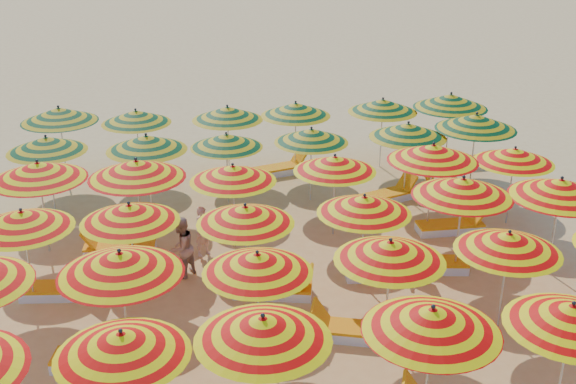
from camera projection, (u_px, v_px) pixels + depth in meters
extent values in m
plane|color=#E5B165|center=(291.00, 262.00, 17.12)|extent=(120.00, 120.00, 0.00)
cone|color=#EF6800|center=(122.00, 344.00, 10.72)|extent=(2.51, 2.51, 0.39)
sphere|color=black|center=(120.00, 331.00, 10.63)|extent=(0.07, 0.07, 0.07)
cylinder|color=silver|center=(264.00, 379.00, 11.31)|extent=(0.04, 0.04, 2.15)
cone|color=#EF6800|center=(263.00, 329.00, 10.96)|extent=(2.54, 2.54, 0.41)
sphere|color=black|center=(263.00, 315.00, 10.86)|extent=(0.07, 0.07, 0.07)
cylinder|color=silver|center=(427.00, 371.00, 11.47)|extent=(0.04, 0.04, 2.19)
cone|color=#EF6800|center=(432.00, 320.00, 11.10)|extent=(2.87, 2.87, 0.42)
sphere|color=black|center=(433.00, 307.00, 11.01)|extent=(0.07, 0.07, 0.07)
cylinder|color=silver|center=(563.00, 364.00, 11.70)|extent=(0.04, 0.04, 2.11)
cone|color=#EF6800|center=(572.00, 316.00, 11.35)|extent=(2.20, 2.20, 0.40)
sphere|color=black|center=(574.00, 303.00, 11.26)|extent=(0.07, 0.07, 0.07)
cylinder|color=silver|center=(125.00, 311.00, 13.05)|extent=(0.04, 0.04, 2.25)
cone|color=#EF6800|center=(120.00, 263.00, 12.67)|extent=(2.88, 2.88, 0.43)
sphere|color=black|center=(119.00, 251.00, 12.58)|extent=(0.08, 0.08, 0.08)
cylinder|color=silver|center=(258.00, 305.00, 13.43)|extent=(0.04, 0.04, 2.04)
cone|color=#EF6800|center=(257.00, 263.00, 13.09)|extent=(2.71, 2.71, 0.39)
sphere|color=black|center=(257.00, 252.00, 13.00)|extent=(0.07, 0.07, 0.07)
cylinder|color=silver|center=(387.00, 294.00, 13.75)|extent=(0.04, 0.04, 2.11)
cone|color=#EF6800|center=(390.00, 251.00, 13.39)|extent=(2.23, 2.23, 0.40)
sphere|color=black|center=(391.00, 240.00, 13.31)|extent=(0.07, 0.07, 0.07)
cylinder|color=silver|center=(503.00, 283.00, 14.16)|extent=(0.04, 0.04, 2.07)
cone|color=#EF6800|center=(509.00, 242.00, 13.81)|extent=(2.64, 2.64, 0.39)
sphere|color=black|center=(510.00, 232.00, 13.72)|extent=(0.07, 0.07, 0.07)
cylinder|color=silver|center=(28.00, 259.00, 15.06)|extent=(0.04, 0.04, 2.08)
cone|color=#EF6800|center=(22.00, 220.00, 14.72)|extent=(2.76, 2.76, 0.40)
sphere|color=black|center=(20.00, 210.00, 14.63)|extent=(0.07, 0.07, 0.07)
cylinder|color=silver|center=(133.00, 252.00, 15.36)|extent=(0.04, 0.04, 2.09)
cone|color=#EF6800|center=(130.00, 213.00, 15.01)|extent=(2.52, 2.52, 0.40)
sphere|color=black|center=(129.00, 203.00, 14.92)|extent=(0.07, 0.07, 0.07)
cylinder|color=silver|center=(246.00, 253.00, 15.33)|extent=(0.04, 0.04, 2.07)
cone|color=#EF6800|center=(245.00, 215.00, 14.98)|extent=(2.58, 2.58, 0.39)
sphere|color=black|center=(245.00, 205.00, 14.90)|extent=(0.07, 0.07, 0.07)
cylinder|color=silver|center=(363.00, 242.00, 15.83)|extent=(0.04, 0.04, 2.06)
cone|color=#EF6800|center=(364.00, 205.00, 15.48)|extent=(2.19, 2.19, 0.39)
sphere|color=black|center=(365.00, 195.00, 15.40)|extent=(0.07, 0.07, 0.07)
cylinder|color=silver|center=(459.00, 227.00, 16.28)|extent=(0.04, 0.04, 2.25)
cone|color=#EF6800|center=(463.00, 187.00, 15.91)|extent=(2.36, 2.36, 0.43)
sphere|color=black|center=(464.00, 177.00, 15.81)|extent=(0.08, 0.08, 0.08)
cylinder|color=silver|center=(554.00, 228.00, 16.24)|extent=(0.04, 0.04, 2.25)
cone|color=#EF6800|center=(561.00, 188.00, 15.86)|extent=(2.68, 2.68, 0.43)
sphere|color=black|center=(562.00, 178.00, 15.76)|extent=(0.08, 0.08, 0.08)
cylinder|color=silver|center=(44.00, 209.00, 17.22)|extent=(0.04, 0.04, 2.25)
cone|color=#EF6800|center=(38.00, 171.00, 16.84)|extent=(2.38, 2.38, 0.43)
sphere|color=black|center=(37.00, 161.00, 16.75)|extent=(0.08, 0.08, 0.08)
cylinder|color=silver|center=(140.00, 208.00, 17.23)|extent=(0.04, 0.04, 2.29)
cone|color=#EF6800|center=(136.00, 169.00, 16.84)|extent=(2.97, 2.97, 0.44)
sphere|color=black|center=(136.00, 159.00, 16.75)|extent=(0.08, 0.08, 0.08)
cylinder|color=silver|center=(234.00, 208.00, 17.48)|extent=(0.04, 0.04, 2.08)
cone|color=#EF6800|center=(233.00, 173.00, 17.13)|extent=(2.72, 2.72, 0.40)
sphere|color=black|center=(233.00, 164.00, 17.04)|extent=(0.07, 0.07, 0.07)
cylinder|color=silver|center=(334.00, 197.00, 18.13)|extent=(0.04, 0.04, 2.07)
cone|color=#EF6800|center=(335.00, 164.00, 17.78)|extent=(2.45, 2.45, 0.39)
sphere|color=black|center=(335.00, 155.00, 17.70)|extent=(0.07, 0.07, 0.07)
cylinder|color=silver|center=(430.00, 190.00, 18.29)|extent=(0.04, 0.04, 2.28)
cone|color=#EF6800|center=(433.00, 153.00, 17.91)|extent=(2.50, 2.50, 0.44)
sphere|color=black|center=(434.00, 143.00, 17.81)|extent=(0.08, 0.08, 0.08)
cylinder|color=silver|center=(510.00, 187.00, 18.75)|extent=(0.04, 0.04, 2.04)
cone|color=#EF6800|center=(515.00, 155.00, 18.41)|extent=(2.42, 2.42, 0.39)
sphere|color=black|center=(516.00, 147.00, 18.32)|extent=(0.07, 0.07, 0.07)
cylinder|color=silver|center=(51.00, 176.00, 19.38)|extent=(0.04, 0.04, 2.11)
cone|color=#615E09|center=(46.00, 144.00, 19.03)|extent=(2.19, 2.19, 0.40)
sphere|color=black|center=(45.00, 136.00, 18.94)|extent=(0.07, 0.07, 0.07)
cylinder|color=silver|center=(149.00, 176.00, 19.37)|extent=(0.04, 0.04, 2.15)
cone|color=#615E09|center=(146.00, 143.00, 19.02)|extent=(2.39, 2.39, 0.41)
sphere|color=black|center=(146.00, 134.00, 18.92)|extent=(0.07, 0.07, 0.07)
cylinder|color=silver|center=(227.00, 170.00, 19.96)|extent=(0.04, 0.04, 2.00)
cone|color=#615E09|center=(226.00, 141.00, 19.62)|extent=(2.05, 2.05, 0.38)
sphere|color=black|center=(226.00, 133.00, 19.54)|extent=(0.07, 0.07, 0.07)
cylinder|color=silver|center=(311.00, 166.00, 20.18)|extent=(0.04, 0.04, 2.06)
cone|color=#615E09|center=(311.00, 136.00, 19.83)|extent=(2.23, 2.23, 0.39)
sphere|color=black|center=(311.00, 128.00, 19.75)|extent=(0.07, 0.07, 0.07)
cylinder|color=silver|center=(406.00, 162.00, 20.30)|extent=(0.04, 0.04, 2.16)
cone|color=#615E09|center=(408.00, 130.00, 19.94)|extent=(2.28, 2.28, 0.41)
sphere|color=black|center=(409.00, 122.00, 19.85)|extent=(0.07, 0.07, 0.07)
cylinder|color=silver|center=(473.00, 155.00, 20.66)|extent=(0.04, 0.04, 2.30)
cone|color=#615E09|center=(476.00, 122.00, 20.28)|extent=(2.99, 2.99, 0.44)
sphere|color=black|center=(477.00, 113.00, 20.18)|extent=(0.08, 0.08, 0.08)
cylinder|color=silver|center=(63.00, 146.00, 21.47)|extent=(0.04, 0.04, 2.24)
cone|color=#615E09|center=(59.00, 115.00, 21.10)|extent=(2.70, 2.70, 0.43)
sphere|color=black|center=(58.00, 106.00, 21.00)|extent=(0.07, 0.07, 0.07)
cylinder|color=silver|center=(138.00, 145.00, 21.78)|extent=(0.04, 0.04, 2.08)
cone|color=#615E09|center=(136.00, 117.00, 21.43)|extent=(2.16, 2.16, 0.40)
sphere|color=black|center=(135.00, 109.00, 21.34)|extent=(0.07, 0.07, 0.07)
cylinder|color=silver|center=(228.00, 143.00, 21.92)|extent=(0.04, 0.04, 2.14)
cone|color=#615E09|center=(227.00, 113.00, 21.57)|extent=(2.61, 2.61, 0.41)
sphere|color=black|center=(227.00, 106.00, 21.48)|extent=(0.07, 0.07, 0.07)
cylinder|color=silver|center=(296.00, 138.00, 22.30)|extent=(0.04, 0.04, 2.14)
cone|color=#615E09|center=(296.00, 109.00, 21.94)|extent=(2.77, 2.77, 0.41)
sphere|color=black|center=(296.00, 102.00, 21.85)|extent=(0.07, 0.07, 0.07)
cylinder|color=silver|center=(381.00, 134.00, 22.64)|extent=(0.04, 0.04, 2.15)
cone|color=#615E09|center=(383.00, 106.00, 22.28)|extent=(2.65, 2.65, 0.41)
sphere|color=black|center=(383.00, 98.00, 22.19)|extent=(0.07, 0.07, 0.07)
cylinder|color=silver|center=(448.00, 132.00, 22.64)|extent=(0.04, 0.04, 2.30)
cone|color=#615E09|center=(451.00, 101.00, 22.25)|extent=(3.02, 3.02, 0.44)
sphere|color=black|center=(451.00, 93.00, 22.16)|extent=(0.08, 0.08, 0.08)
cube|color=white|center=(99.00, 362.00, 13.32)|extent=(1.77, 0.85, 0.20)
cube|color=orange|center=(99.00, 356.00, 13.27)|extent=(1.77, 0.85, 0.06)
cube|color=orange|center=(135.00, 347.00, 13.17)|extent=(0.46, 0.63, 0.48)
cube|color=white|center=(356.00, 334.00, 14.19)|extent=(1.80, 1.07, 0.20)
cube|color=orange|center=(356.00, 328.00, 14.14)|extent=(1.80, 1.07, 0.06)
cube|color=orange|center=(321.00, 315.00, 14.16)|extent=(0.52, 0.66, 0.48)
cube|color=white|center=(62.00, 292.00, 15.65)|extent=(1.75, 0.75, 0.20)
cube|color=orange|center=(61.00, 287.00, 15.60)|extent=(1.75, 0.75, 0.06)
cube|color=orange|center=(93.00, 277.00, 15.54)|extent=(0.42, 0.61, 0.48)
cube|color=white|center=(273.00, 291.00, 15.69)|extent=(1.78, 0.93, 0.20)
cube|color=orange|center=(273.00, 286.00, 15.64)|extent=(1.78, 0.93, 0.06)
cube|color=orange|center=(305.00, 278.00, 15.51)|extent=(0.48, 0.64, 0.48)
cube|color=white|center=(382.00, 273.00, 16.45)|extent=(1.73, 0.69, 0.20)
cube|color=orange|center=(383.00, 268.00, 16.40)|extent=(1.73, 0.69, 0.06)
cube|color=orange|center=(414.00, 258.00, 16.36)|extent=(0.40, 0.60, 0.48)
cube|color=white|center=(430.00, 266.00, 16.73)|extent=(1.77, 0.83, 0.20)
cube|color=orange|center=(430.00, 261.00, 16.68)|extent=(1.77, 0.83, 0.06)
cube|color=orange|center=(401.00, 253.00, 16.60)|extent=(0.45, 0.63, 0.48)
cube|color=white|center=(120.00, 249.00, 17.53)|extent=(1.72, 0.63, 0.20)
cube|color=orange|center=(120.00, 244.00, 17.48)|extent=(1.72, 0.63, 0.06)
cube|color=orange|center=(89.00, 238.00, 17.32)|extent=(0.38, 0.59, 0.48)
cube|color=white|center=(450.00, 228.00, 18.61)|extent=(1.71, 0.60, 0.20)
cube|color=orange|center=(450.00, 224.00, 18.56)|extent=(1.71, 0.60, 0.06)
cube|color=orange|center=(477.00, 214.00, 18.57)|extent=(0.37, 0.58, 0.48)
cube|color=white|center=(387.00, 198.00, 20.46)|extent=(1.79, 1.16, 0.20)
cube|color=orange|center=(387.00, 193.00, 20.41)|extent=(1.79, 1.16, 0.06)
cube|color=orange|center=(407.00, 182.00, 20.64)|extent=(0.55, 0.67, 0.48)
cube|color=white|center=(454.00, 193.00, 20.81)|extent=(1.79, 1.21, 0.20)
cube|color=orange|center=(454.00, 188.00, 20.76)|extent=(1.79, 1.21, 0.06)
cube|color=orange|center=(430.00, 179.00, 20.85)|extent=(0.57, 0.68, 0.48)
cube|color=white|center=(279.00, 171.00, 22.41)|extent=(1.80, 1.07, 0.20)
cube|color=orange|center=(279.00, 167.00, 22.36)|extent=(1.80, 1.07, 0.06)
cube|color=orange|center=(299.00, 157.00, 22.55)|extent=(0.52, 0.66, 0.48)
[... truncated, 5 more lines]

